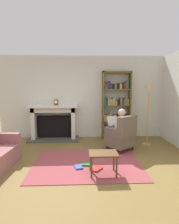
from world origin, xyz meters
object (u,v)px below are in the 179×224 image
armchair_reading (122,135)px  seated_reader (119,127)px  mantel_clock (56,102)px  fireplace (54,121)px  bookshelf (116,106)px  floor_lamp (149,94)px  side_table (103,156)px

armchair_reading → seated_reader: (-0.07, 0.09, 0.20)m
mantel_clock → seated_reader: bearing=-28.6°
fireplace → mantel_clock: size_ratio=8.88×
fireplace → seated_reader: seated_reader is taller
mantel_clock → bookshelf: size_ratio=0.08×
armchair_reading → floor_lamp: bearing=169.7°
fireplace → floor_lamp: size_ratio=0.90×
mantel_clock → seated_reader: mantel_clock is taller
seated_reader → floor_lamp: bearing=162.9°
armchair_reading → bookshelf: bearing=-130.9°
side_table → floor_lamp: (1.50, 1.78, 1.12)m
bookshelf → armchair_reading: size_ratio=2.27×
bookshelf → floor_lamp: size_ratio=1.25×
mantel_clock → armchair_reading: size_ratio=0.18×
mantel_clock → side_table: (1.22, -2.42, -0.84)m
fireplace → seated_reader: bearing=-29.7°
fireplace → side_table: size_ratio=2.83×
bookshelf → side_table: size_ratio=3.93×
side_table → mantel_clock: bearing=116.7°
fireplace → seated_reader: size_ratio=1.39×
fireplace → bookshelf: size_ratio=0.72×
bookshelf → floor_lamp: bookshelf is taller
seated_reader → side_table: seated_reader is taller
fireplace → armchair_reading: 2.30m
armchair_reading → side_table: (-0.66, -1.35, -0.04)m
mantel_clock → seated_reader: (1.80, -0.98, -0.60)m
mantel_clock → armchair_reading: bearing=-29.9°
floor_lamp → fireplace: bearing=165.3°
mantel_clock → seated_reader: size_ratio=0.16×
floor_lamp → mantel_clock: bearing=166.8°
side_table → floor_lamp: size_ratio=0.32×
fireplace → bookshelf: (2.04, 0.03, 0.47)m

